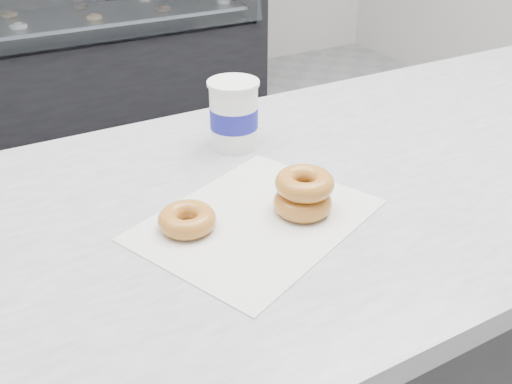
% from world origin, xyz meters
% --- Properties ---
extents(ground, '(5.00, 5.00, 0.00)m').
position_xyz_m(ground, '(0.00, 0.00, 0.00)').
color(ground, '#959598').
rests_on(ground, ground).
extents(counter, '(3.06, 0.76, 0.90)m').
position_xyz_m(counter, '(0.00, -0.60, 0.45)').
color(counter, '#333335').
rests_on(counter, ground).
extents(display_case, '(2.40, 0.74, 1.25)m').
position_xyz_m(display_case, '(0.00, 2.12, 0.49)').
color(display_case, black).
rests_on(display_case, ground).
extents(wax_paper, '(0.41, 0.37, 0.00)m').
position_xyz_m(wax_paper, '(-0.23, -0.66, 0.90)').
color(wax_paper, silver).
rests_on(wax_paper, counter).
extents(donut_single, '(0.11, 0.11, 0.03)m').
position_xyz_m(donut_single, '(-0.33, -0.63, 0.92)').
color(donut_single, '#BA8433').
rests_on(donut_single, wax_paper).
extents(donut_stack, '(0.13, 0.13, 0.06)m').
position_xyz_m(donut_stack, '(-0.16, -0.67, 0.93)').
color(donut_stack, '#BA8433').
rests_on(donut_stack, wax_paper).
extents(coffee_cup, '(0.10, 0.10, 0.13)m').
position_xyz_m(coffee_cup, '(-0.14, -0.41, 0.96)').
color(coffee_cup, white).
rests_on(coffee_cup, counter).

